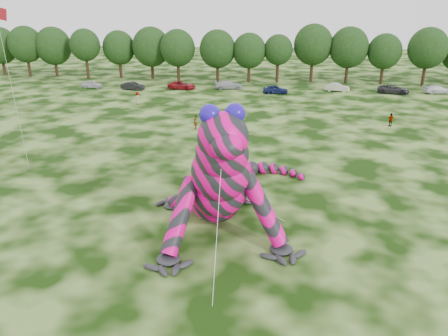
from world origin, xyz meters
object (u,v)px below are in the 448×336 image
tree_13 (427,57)px  car_7 (438,89)px  tree_7 (218,56)px  car_2 (182,85)px  spectator_3 (391,120)px  tree_8 (249,58)px  car_4 (275,89)px  tree_6 (178,55)px  inflatable_gecko (212,155)px  tree_2 (54,52)px  tree_3 (86,54)px  car_6 (393,89)px  tree_0 (1,51)px  car_1 (133,86)px  tree_5 (151,53)px  spectator_0 (195,122)px  spectator_4 (137,98)px  tree_10 (313,53)px  tree_11 (348,55)px  car_5 (337,87)px  car_0 (92,84)px  tree_1 (27,51)px  tree_12 (384,59)px  car_3 (229,85)px  tree_4 (119,54)px  spectator_1 (229,119)px

tree_13 → car_7: size_ratio=2.24×
tree_7 → car_7: (37.52, -6.84, -4.08)m
car_2 → spectator_3: (30.24, -20.37, 0.15)m
tree_8 → car_4: size_ratio=2.18×
tree_6 → inflatable_gecko: bearing=-75.1°
tree_2 → tree_13: 70.17m
inflatable_gecko → tree_8: bearing=75.0°
tree_3 → car_6: tree_3 is taller
tree_0 → car_7: (81.99, -9.27, -4.10)m
car_1 → car_4: size_ratio=0.98×
tree_6 → car_7: 45.68m
inflatable_gecko → tree_2: bearing=109.3°
tree_5 → tree_7: size_ratio=1.03×
spectator_0 → spectator_4: spectator_4 is taller
tree_10 → tree_11: bearing=-3.4°
car_5 → car_7: size_ratio=0.90×
car_0 → car_2: bearing=-86.8°
tree_5 → spectator_4: size_ratio=5.37×
tree_1 → tree_10: tree_10 is taller
tree_7 → tree_12: bearing=1.8°
tree_0 → tree_3: bearing=-6.6°
tree_10 → tree_13: bearing=-4.2°
car_1 → spectator_3: size_ratio=2.45×
tree_3 → spectator_3: tree_3 is taller
tree_2 → tree_12: 63.04m
car_3 → spectator_0: size_ratio=2.88×
car_4 → car_2: bearing=80.5°
tree_4 → spectator_1: 41.60m
tree_3 → tree_10: tree_10 is taller
tree_3 → car_7: size_ratio=2.09×
tree_1 → spectator_3: bearing=-25.2°
tree_0 → car_2: size_ratio=1.97×
spectator_0 → car_0: bearing=-141.9°
car_4 → inflatable_gecko: bearing=172.3°
tree_4 → car_6: bearing=-11.0°
tree_5 → tree_4: bearing=177.6°
spectator_4 → tree_6: bearing=-175.5°
tree_4 → spectator_0: tree_4 is taller
car_7 → spectator_1: spectator_1 is taller
tree_5 → car_7: 51.44m
tree_13 → car_6: bearing=-130.6°
car_4 → car_7: 26.78m
car_2 → tree_7: bearing=-23.3°
tree_11 → tree_7: bearing=-176.7°
tree_13 → spectator_3: bearing=-112.8°
tree_12 → car_3: 28.61m
car_6 → car_4: bearing=108.9°
tree_12 → tree_6: bearing=-178.4°
car_1 → car_2: size_ratio=0.83×
inflatable_gecko → tree_1: 71.56m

